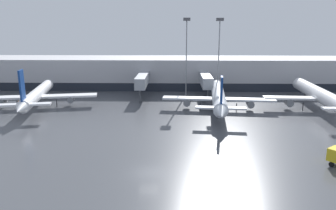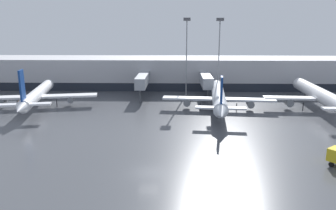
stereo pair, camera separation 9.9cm
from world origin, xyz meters
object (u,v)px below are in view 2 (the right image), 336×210
Objects in this scene: parked_jet_0 at (219,97)px; parked_jet_1 at (37,95)px; parked_jet_4 at (321,96)px; traffic_cone_1 at (19,102)px; apron_light_mast_3 at (220,36)px; apron_light_mast_2 at (187,36)px.

parked_jet_1 is at bearing 93.44° from parked_jet_0.
parked_jet_4 is at bearing -84.06° from parked_jet_0.
parked_jet_1 is 0.84× the size of parked_jet_4.
parked_jet_4 is at bearing -101.12° from parked_jet_1.
parked_jet_0 is 48.66m from traffic_cone_1.
apron_light_mast_3 is at bearing -1.16° from parked_jet_0.
apron_light_mast_3 is (1.75, 15.73, 12.95)m from parked_jet_0.
apron_light_mast_3 is (50.06, 10.52, 15.58)m from traffic_cone_1.
parked_jet_4 is 49.04× the size of traffic_cone_1.
parked_jet_4 reaches higher than traffic_cone_1.
parked_jet_1 reaches higher than traffic_cone_1.
parked_jet_1 is (-41.86, 1.28, -0.02)m from parked_jet_0.
parked_jet_1 is 1.58× the size of apron_light_mast_2.
parked_jet_1 is at bearing -31.35° from traffic_cone_1.
parked_jet_0 is at bearing -102.01° from parked_jet_1.
parked_jet_0 is 1.06× the size of parked_jet_1.
apron_light_mast_2 reaches higher than traffic_cone_1.
apron_light_mast_3 reaches higher than parked_jet_1.
apron_light_mast_2 is at bearing 28.53° from parked_jet_0.
parked_jet_1 is 7.99m from traffic_cone_1.
parked_jet_4 is at bearing -27.54° from apron_light_mast_2.
parked_jet_0 reaches higher than traffic_cone_1.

